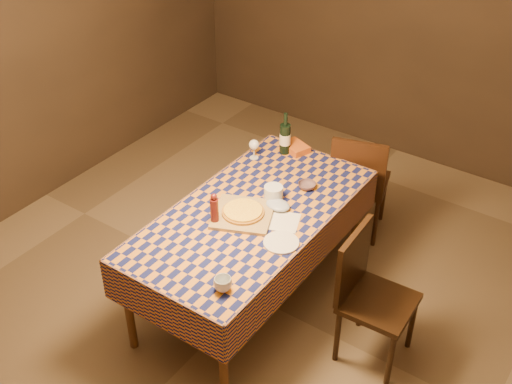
% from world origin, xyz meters
% --- Properties ---
extents(room, '(5.00, 5.10, 2.70)m').
position_xyz_m(room, '(0.00, 0.00, 1.35)').
color(room, brown).
rests_on(room, ground).
extents(dining_table, '(0.94, 1.84, 0.77)m').
position_xyz_m(dining_table, '(0.00, 0.00, 0.69)').
color(dining_table, brown).
rests_on(dining_table, ground).
extents(cutting_board, '(0.49, 0.49, 0.02)m').
position_xyz_m(cutting_board, '(-0.02, -0.07, 0.78)').
color(cutting_board, '#9A7D48').
rests_on(cutting_board, dining_table).
extents(pizza, '(0.32, 0.32, 0.03)m').
position_xyz_m(pizza, '(-0.02, -0.07, 0.81)').
color(pizza, '#9A6119').
rests_on(pizza, cutting_board).
extents(pepper_mill, '(0.06, 0.06, 0.23)m').
position_xyz_m(pepper_mill, '(-0.12, -0.24, 0.88)').
color(pepper_mill, '#4B1311').
rests_on(pepper_mill, dining_table).
extents(bowl, '(0.16, 0.16, 0.04)m').
position_xyz_m(bowl, '(0.16, 0.45, 0.79)').
color(bowl, '#563F48').
rests_on(bowl, dining_table).
extents(wine_glass, '(0.08, 0.08, 0.15)m').
position_xyz_m(wine_glass, '(-0.37, 0.56, 0.88)').
color(wine_glass, silver).
rests_on(wine_glass, dining_table).
extents(wine_bottle, '(0.11, 0.11, 0.33)m').
position_xyz_m(wine_bottle, '(-0.23, 0.76, 0.89)').
color(wine_bottle, black).
rests_on(wine_bottle, dining_table).
extents(deli_tub, '(0.14, 0.14, 0.11)m').
position_xyz_m(deli_tub, '(0.04, 0.19, 0.82)').
color(deli_tub, silver).
rests_on(deli_tub, dining_table).
extents(takeout_container, '(0.24, 0.20, 0.05)m').
position_xyz_m(takeout_container, '(-0.18, 0.83, 0.80)').
color(takeout_container, '#BB5218').
rests_on(takeout_container, dining_table).
extents(white_plate, '(0.28, 0.28, 0.01)m').
position_xyz_m(white_plate, '(0.34, -0.16, 0.78)').
color(white_plate, silver).
rests_on(white_plate, dining_table).
extents(tumbler, '(0.11, 0.11, 0.08)m').
position_xyz_m(tumbler, '(0.29, -0.69, 0.81)').
color(tumbler, silver).
rests_on(tumbler, dining_table).
extents(flour_patch, '(0.33, 0.30, 0.00)m').
position_xyz_m(flour_patch, '(0.19, 0.01, 0.77)').
color(flour_patch, silver).
rests_on(flour_patch, dining_table).
extents(flour_bag, '(0.18, 0.14, 0.05)m').
position_xyz_m(flour_bag, '(0.12, 0.13, 0.79)').
color(flour_bag, '#95A4BF').
rests_on(flour_bag, dining_table).
extents(chair_far, '(0.52, 0.53, 0.93)m').
position_xyz_m(chair_far, '(0.26, 1.08, 0.52)').
color(chair_far, black).
rests_on(chair_far, ground).
extents(chair_right, '(0.45, 0.44, 0.93)m').
position_xyz_m(chair_right, '(0.87, 0.02, 0.52)').
color(chair_right, black).
rests_on(chair_right, ground).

